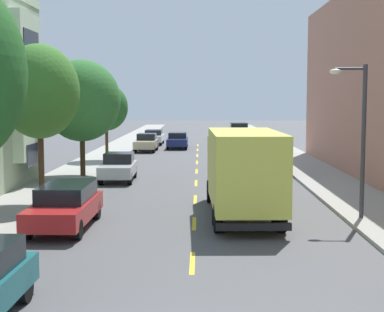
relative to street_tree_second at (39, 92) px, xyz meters
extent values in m
plane|color=#4C4C4F|center=(6.40, 14.60, -4.75)|extent=(160.00, 160.00, 0.00)
cube|color=#99968E|center=(-0.70, 12.60, -4.68)|extent=(3.20, 120.00, 0.14)
cube|color=#99968E|center=(13.50, 12.60, -4.68)|extent=(3.20, 120.00, 0.14)
cube|color=yellow|center=(6.40, -8.40, -4.75)|extent=(0.14, 2.20, 0.01)
cube|color=yellow|center=(6.40, -3.40, -4.75)|extent=(0.14, 2.20, 0.01)
cube|color=yellow|center=(6.40, 1.60, -4.75)|extent=(0.14, 2.20, 0.01)
cube|color=yellow|center=(6.40, 6.60, -4.75)|extent=(0.14, 2.20, 0.01)
cube|color=yellow|center=(6.40, 11.60, -4.75)|extent=(0.14, 2.20, 0.01)
cube|color=yellow|center=(6.40, 16.60, -4.75)|extent=(0.14, 2.20, 0.01)
cube|color=yellow|center=(6.40, 21.60, -4.75)|extent=(0.14, 2.20, 0.01)
cube|color=yellow|center=(6.40, 26.60, -4.75)|extent=(0.14, 2.20, 0.01)
cube|color=yellow|center=(6.40, 31.60, -4.75)|extent=(0.14, 2.20, 0.01)
cube|color=beige|center=(-2.02, 5.04, 0.28)|extent=(0.55, 3.29, 7.27)
cube|color=#1E232D|center=(-1.73, 5.04, -3.07)|extent=(0.04, 2.50, 1.10)
cube|color=#1E232D|center=(-1.73, 5.04, -0.28)|extent=(0.04, 2.50, 1.10)
cube|color=#1E232D|center=(-1.73, 5.04, 2.52)|extent=(0.04, 2.50, 1.10)
cylinder|color=#47331E|center=(0.00, 0.00, -3.03)|extent=(0.25, 0.25, 3.16)
ellipsoid|color=#387028|center=(0.00, 0.00, 0.01)|extent=(3.29, 3.29, 3.89)
cylinder|color=#47331E|center=(0.00, 8.51, -3.36)|extent=(0.29, 0.29, 2.50)
ellipsoid|color=#2D6B2D|center=(0.00, 8.51, -0.39)|extent=(4.33, 4.33, 4.57)
cylinder|color=#47331E|center=(0.00, 17.01, -3.37)|extent=(0.22, 0.22, 2.48)
ellipsoid|color=#235B23|center=(0.00, 17.01, -0.89)|extent=(3.05, 3.05, 3.30)
cylinder|color=#38383D|center=(12.50, -2.95, -1.84)|extent=(0.16, 0.16, 5.54)
cylinder|color=#38383D|center=(11.95, -2.95, 0.78)|extent=(1.10, 0.10, 0.10)
ellipsoid|color=silver|center=(11.45, -2.95, 0.68)|extent=(0.44, 0.28, 0.20)
cube|color=#D8D84C|center=(8.23, -3.09, -2.77)|extent=(2.56, 5.74, 2.63)
cube|color=#D8D84C|center=(8.12, 0.90, -2.99)|extent=(2.36, 1.96, 2.20)
cube|color=black|center=(8.09, 1.80, -2.51)|extent=(2.02, 0.14, 0.97)
cube|color=black|center=(8.31, -5.84, -4.32)|extent=(2.40, 0.23, 0.24)
cylinder|color=black|center=(9.18, 0.98, -4.27)|extent=(0.31, 0.97, 0.96)
cylinder|color=black|center=(7.06, 0.92, -4.27)|extent=(0.31, 0.97, 0.96)
cylinder|color=black|center=(9.34, -4.69, -4.27)|extent=(0.31, 0.97, 0.96)
cylinder|color=black|center=(7.22, -4.75, -4.27)|extent=(0.31, 0.97, 0.96)
cylinder|color=black|center=(9.30, -3.59, -4.27)|extent=(0.31, 0.97, 0.96)
cylinder|color=black|center=(7.19, -3.65, -4.27)|extent=(0.31, 0.97, 0.96)
cube|color=silver|center=(2.10, 32.47, -4.12)|extent=(1.81, 4.50, 0.60)
cube|color=black|center=(2.10, 32.70, -3.57)|extent=(1.59, 2.16, 0.50)
cylinder|color=black|center=(1.30, 30.94, -4.42)|extent=(0.22, 0.66, 0.66)
cylinder|color=black|center=(2.88, 30.94, -4.42)|extent=(0.22, 0.66, 0.66)
cylinder|color=black|center=(1.31, 34.00, -4.42)|extent=(0.22, 0.66, 0.66)
cylinder|color=black|center=(2.89, 34.00, -4.42)|extent=(0.22, 0.66, 0.66)
cube|color=tan|center=(2.06, 24.93, -4.11)|extent=(1.84, 4.04, 0.62)
cube|color=black|center=(2.07, 25.41, -3.53)|extent=(1.57, 1.72, 0.55)
cylinder|color=black|center=(1.27, 23.59, -4.42)|extent=(0.24, 0.67, 0.66)
cylinder|color=black|center=(2.79, 23.56, -4.42)|extent=(0.24, 0.67, 0.66)
cylinder|color=black|center=(1.33, 26.31, -4.42)|extent=(0.24, 0.67, 0.66)
cylinder|color=black|center=(2.85, 26.28, -4.42)|extent=(0.24, 0.67, 0.66)
cube|color=#B2B5BA|center=(2.17, 7.29, -4.11)|extent=(1.83, 4.04, 0.62)
cube|color=black|center=(2.16, 7.77, -3.53)|extent=(1.57, 1.71, 0.55)
cylinder|color=black|center=(1.44, 5.92, -4.42)|extent=(0.23, 0.66, 0.66)
cylinder|color=black|center=(2.96, 5.95, -4.42)|extent=(0.23, 0.66, 0.66)
cylinder|color=black|center=(1.38, 8.63, -4.42)|extent=(0.23, 0.66, 0.66)
cylinder|color=black|center=(2.90, 8.67, -4.42)|extent=(0.23, 0.66, 0.66)
cylinder|color=black|center=(2.76, -11.57, -4.42)|extent=(0.23, 0.66, 0.66)
cube|color=#194C28|center=(10.69, 37.28, -3.97)|extent=(1.96, 4.80, 0.90)
cube|color=black|center=(10.69, 37.28, -3.17)|extent=(1.72, 2.79, 0.70)
cylinder|color=black|center=(11.55, 38.91, -4.42)|extent=(0.22, 0.66, 0.66)
cylinder|color=black|center=(9.82, 38.91, -4.42)|extent=(0.22, 0.66, 0.66)
cylinder|color=black|center=(11.56, 35.65, -4.42)|extent=(0.22, 0.66, 0.66)
cylinder|color=black|center=(9.83, 35.65, -4.42)|extent=(0.22, 0.66, 0.66)
cube|color=#AD1E1E|center=(1.95, -4.26, -4.11)|extent=(1.87, 4.72, 0.62)
cube|color=black|center=(1.95, -3.88, -3.53)|extent=(1.63, 2.84, 0.55)
cylinder|color=black|center=(1.13, -5.85, -4.42)|extent=(0.23, 0.66, 0.66)
cylinder|color=black|center=(2.73, -5.86, -4.42)|extent=(0.23, 0.66, 0.66)
cylinder|color=black|center=(1.16, -2.65, -4.42)|extent=(0.23, 0.66, 0.66)
cylinder|color=black|center=(2.76, -2.67, -4.42)|extent=(0.23, 0.66, 0.66)
cube|color=maroon|center=(10.66, 10.36, -4.11)|extent=(1.84, 4.04, 0.62)
cube|color=black|center=(10.68, 9.88, -3.53)|extent=(1.57, 1.72, 0.55)
cylinder|color=black|center=(11.39, 11.74, -4.42)|extent=(0.24, 0.67, 0.66)
cylinder|color=black|center=(9.87, 11.70, -4.42)|extent=(0.24, 0.67, 0.66)
cylinder|color=black|center=(11.46, 9.02, -4.42)|extent=(0.24, 0.67, 0.66)
cylinder|color=black|center=(9.94, 8.99, -4.42)|extent=(0.24, 0.67, 0.66)
cube|color=navy|center=(4.60, 28.03, -4.12)|extent=(1.80, 4.50, 0.60)
cube|color=black|center=(4.60, 28.26, -3.57)|extent=(1.58, 2.16, 0.50)
cylinder|color=black|center=(3.81, 26.50, -4.42)|extent=(0.22, 0.66, 0.66)
cylinder|color=black|center=(5.39, 26.50, -4.42)|extent=(0.22, 0.66, 0.66)
cylinder|color=black|center=(3.81, 29.56, -4.42)|extent=(0.22, 0.66, 0.66)
cylinder|color=black|center=(5.39, 29.56, -4.42)|extent=(0.22, 0.66, 0.66)
camera|label=1|loc=(6.60, -23.89, -0.28)|focal=54.33mm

